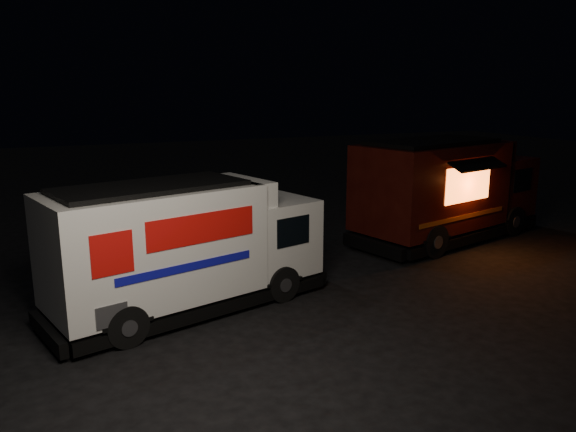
# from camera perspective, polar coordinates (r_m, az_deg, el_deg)

# --- Properties ---
(ground) EXTENTS (80.00, 80.00, 0.00)m
(ground) POSITION_cam_1_polar(r_m,az_deg,el_deg) (12.32, -0.65, -9.86)
(ground) COLOR black
(ground) RESTS_ON ground
(white_truck) EXTENTS (6.65, 3.73, 2.86)m
(white_truck) POSITION_cam_1_polar(r_m,az_deg,el_deg) (12.37, -9.95, -2.94)
(white_truck) COLOR silver
(white_truck) RESTS_ON ground
(red_truck) EXTENTS (7.35, 4.19, 3.23)m
(red_truck) POSITION_cam_1_polar(r_m,az_deg,el_deg) (18.60, 15.97, 2.66)
(red_truck) COLOR #3B0F0A
(red_truck) RESTS_ON ground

